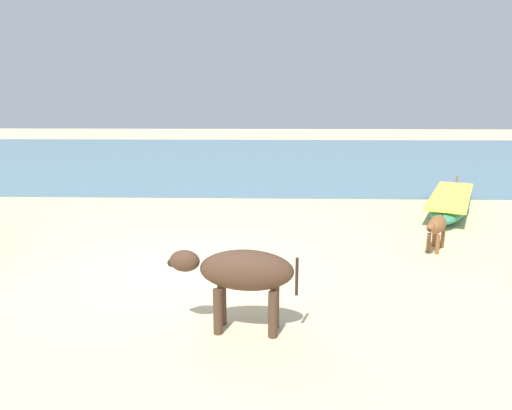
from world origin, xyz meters
TOP-DOWN VIEW (x-y plane):
  - ground at (0.00, 0.00)m, footprint 80.00×80.00m
  - sea_water at (0.00, 16.13)m, footprint 60.00×20.00m
  - fishing_boat_2 at (6.27, 4.66)m, footprint 2.74×4.52m
  - cow_adult_dark at (1.16, -2.03)m, footprint 1.66×0.59m
  - calf_near_brown at (4.74, 1.32)m, footprint 0.73×0.98m

SIDE VIEW (x-z plane):
  - ground at x=0.00m, z-range 0.00..0.00m
  - sea_water at x=0.00m, z-range 0.00..0.08m
  - fishing_boat_2 at x=6.27m, z-range -0.08..0.58m
  - calf_near_brown at x=4.74m, z-range 0.15..0.84m
  - cow_adult_dark at x=1.16m, z-range 0.24..1.31m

